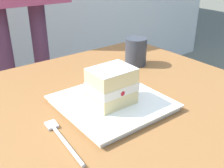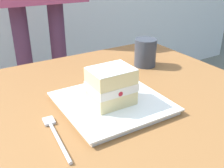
{
  "view_description": "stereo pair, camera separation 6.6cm",
  "coord_description": "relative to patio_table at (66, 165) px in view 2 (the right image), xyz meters",
  "views": [
    {
      "loc": [
        0.22,
        0.45,
        1.06
      ],
      "look_at": [
        -0.14,
        -0.02,
        0.77
      ],
      "focal_mm": 43.81,
      "sensor_mm": 36.0,
      "label": 1
    },
    {
      "loc": [
        0.17,
        0.49,
        1.06
      ],
      "look_at": [
        -0.14,
        -0.02,
        0.77
      ],
      "focal_mm": 43.81,
      "sensor_mm": 36.0,
      "label": 2
    }
  ],
  "objects": [
    {
      "name": "cake_slice",
      "position": [
        -0.13,
        -0.01,
        0.17
      ],
      "size": [
        0.1,
        0.09,
        0.09
      ],
      "color": "#EAD18C",
      "rests_on": "dessert_plate"
    },
    {
      "name": "dessert_fork",
      "position": [
        0.02,
        0.02,
        0.11
      ],
      "size": [
        0.03,
        0.17,
        0.01
      ],
      "color": "silver",
      "rests_on": "patio_table"
    },
    {
      "name": "dessert_plate",
      "position": [
        -0.14,
        -0.02,
        0.12
      ],
      "size": [
        0.25,
        0.25,
        0.02
      ],
      "color": "white",
      "rests_on": "patio_table"
    },
    {
      "name": "coffee_cup",
      "position": [
        -0.38,
        -0.2,
        0.16
      ],
      "size": [
        0.07,
        0.07,
        0.09
      ],
      "color": "#333842",
      "rests_on": "patio_table"
    },
    {
      "name": "patio_table",
      "position": [
        0.0,
        0.0,
        0.0
      ],
      "size": [
        1.16,
        0.85,
        0.71
      ],
      "color": "brown",
      "rests_on": "ground"
    }
  ]
}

